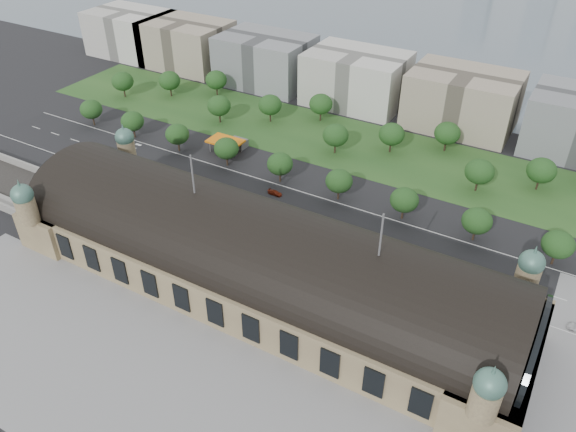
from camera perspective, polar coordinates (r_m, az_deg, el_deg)
The scene contains 48 objects.
ground at distance 163.82m, azimuth -3.06°, elevation -7.08°, with size 900.00×900.00×0.00m, color black.
station at distance 157.13m, azimuth -3.18°, elevation -4.30°, with size 150.00×48.40×44.30m.
track_cutting at distance 231.00m, azimuth -27.08°, elevation 2.69°, with size 70.00×24.00×3.10m.
plaza_south at distance 136.53m, azimuth -9.84°, elevation -19.21°, with size 190.00×48.00×0.12m, color gray.
road_slab at distance 197.66m, azimuth -2.03°, elevation 1.28°, with size 260.00×26.00×0.10m, color black.
grass_belt at distance 237.70m, azimuth 6.05°, elevation 7.32°, with size 300.00×45.00×0.10m, color #254D1E.
petrol_station at distance 232.13m, azimuth -5.66°, elevation 7.45°, with size 14.00×13.00×5.05m.
lake at distance 419.16m, azimuth 20.59°, elevation 17.75°, with size 700.00×320.00×0.08m, color slate.
office_0 at distance 347.78m, azimuth -15.62°, elevation 17.48°, with size 45.00×32.00×24.00m, color silver.
office_1 at distance 321.70m, azimuth -10.23°, elevation 16.80°, with size 45.00×32.00×24.00m, color #A1937E.
office_2 at distance 293.53m, azimuth -2.31°, elevation 15.54°, with size 45.00×32.00×24.00m, color gray.
office_3 at distance 271.73m, azimuth 6.94°, elevation 13.69°, with size 45.00×32.00×24.00m, color silver.
office_4 at distance 257.90m, azimuth 17.28°, elevation 11.17°, with size 45.00×32.00×24.00m, color #A1937E.
tree_row_0 at distance 263.69m, azimuth -19.37°, elevation 10.19°, with size 9.60×9.60×11.52m.
tree_row_1 at distance 247.13m, azimuth -15.53°, elevation 9.26°, with size 9.60×9.60×11.52m.
tree_row_2 at distance 231.88m, azimuth -11.18°, elevation 8.15°, with size 9.60×9.60×11.52m.
tree_row_3 at distance 218.20m, azimuth -6.29°, elevation 6.84°, with size 9.60×9.60×11.52m.
tree_row_4 at distance 206.41m, azimuth -0.82°, elevation 5.31°, with size 9.60×9.60×11.52m.
tree_row_5 at distance 196.86m, azimuth 5.21°, elevation 3.56°, with size 9.60×9.60×11.52m.
tree_row_6 at distance 189.88m, azimuth 11.74°, elevation 1.61°, with size 9.60×9.60×11.52m.
tree_row_7 at distance 185.76m, azimuth 18.65°, elevation -0.48°, with size 9.60×9.60×11.52m.
tree_row_8 at distance 184.69m, azimuth 25.76°, elevation -2.62°, with size 9.60×9.60×11.52m.
tree_belt_0 at distance 288.79m, azimuth -16.46°, elevation 12.99°, with size 10.40×10.40×12.48m.
tree_belt_1 at distance 284.22m, azimuth -11.95°, elevation 13.31°, with size 10.40×10.40×12.48m.
tree_belt_2 at distance 281.38m, azimuth -7.31°, elevation 13.55°, with size 10.40×10.40×12.48m.
tree_belt_3 at distance 253.08m, azimuth -7.02°, elevation 11.07°, with size 10.40×10.40×12.48m.
tree_belt_4 at distance 252.18m, azimuth -1.83°, elevation 11.22°, with size 10.40×10.40×12.48m.
tree_belt_5 at distance 253.28m, azimuth 3.36°, elevation 11.29°, with size 10.40×10.40×12.48m.
tree_belt_6 at distance 226.26m, azimuth 4.86°, elevation 8.19°, with size 10.40×10.40×12.48m.
tree_belt_7 at distance 230.02m, azimuth 10.49°, elevation 8.18°, with size 10.40×10.40×12.48m.
tree_belt_8 at distance 235.86m, azimuth 15.88°, elevation 8.10°, with size 10.40×10.40×12.48m.
tree_belt_9 at distance 211.75m, azimuth 18.88°, elevation 4.29°, with size 10.40×10.40×12.48m.
tree_belt_10 at distance 220.72m, azimuth 24.36°, elevation 4.25°, with size 10.40×10.40×12.48m.
traffic_car_0 at distance 238.75m, azimuth -17.90°, elevation 6.09°, with size 1.93×4.79×1.63m, color silver.
traffic_car_1 at distance 240.92m, azimuth -16.50°, elevation 6.59°, with size 1.42×4.08×1.35m, color gray.
traffic_car_2 at distance 220.99m, azimuth -12.36°, elevation 4.59°, with size 2.35×5.11×1.42m, color black.
traffic_car_3 at distance 201.95m, azimuth -1.33°, elevation 2.37°, with size 2.18×5.37×1.56m, color maroon.
traffic_car_4 at distance 191.50m, azimuth 1.31°, elevation 0.36°, with size 1.95×4.85×1.65m, color #171A42.
parked_car_0 at distance 215.62m, azimuth -15.04°, elevation 3.36°, with size 1.62×4.64×1.53m, color black.
parked_car_1 at distance 206.23m, azimuth -11.93°, elevation 2.28°, with size 2.46×5.33×1.48m, color maroon.
parked_car_2 at distance 199.53m, azimuth -9.68°, elevation 1.37°, with size 2.20×5.41×1.57m, color #172041.
parked_car_3 at distance 199.05m, azimuth -10.88°, elevation 1.13°, with size 1.86×4.63×1.58m, color #5A5E62.
parked_car_4 at distance 188.83m, azimuth -6.41°, elevation -0.47°, with size 1.60×4.60×1.52m, color silver.
parked_car_5 at distance 188.47m, azimuth -5.78°, elevation -0.50°, with size 2.51×5.45×1.51m, color #92959A.
parked_car_6 at distance 185.49m, azimuth -4.08°, elevation -1.06°, with size 2.08×5.12×1.49m, color black.
bus_west at distance 189.22m, azimuth -0.98°, elevation 0.12°, with size 2.47×10.57×2.94m, color red.
bus_mid at distance 184.34m, azimuth 2.15°, elevation -0.83°, with size 3.04×12.98×3.62m, color silver.
bus_east at distance 171.36m, azimuth 10.59°, elevation -4.72°, with size 3.07×13.11×3.65m, color #BCB5AE.
Camera 1 is at (68.25, -100.77, 109.66)m, focal length 35.00 mm.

